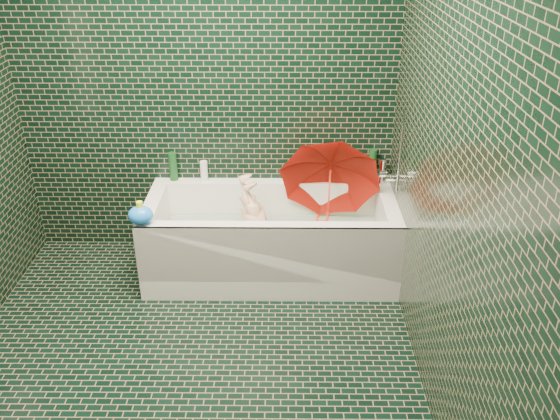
{
  "coord_description": "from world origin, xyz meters",
  "views": [
    {
      "loc": [
        0.55,
        -2.53,
        2.35
      ],
      "look_at": [
        0.51,
        0.82,
        0.59
      ],
      "focal_mm": 38.0,
      "sensor_mm": 36.0,
      "label": 1
    }
  ],
  "objects_px": {
    "child": "(261,231)",
    "umbrella": "(329,191)",
    "bathtub": "(271,246)",
    "rubber_duck": "(345,176)",
    "bath_toy": "(141,215)"
  },
  "relations": [
    {
      "from": "bathtub",
      "to": "umbrella",
      "type": "height_order",
      "value": "umbrella"
    },
    {
      "from": "umbrella",
      "to": "bath_toy",
      "type": "distance_m",
      "value": 1.25
    },
    {
      "from": "rubber_duck",
      "to": "child",
      "type": "bearing_deg",
      "value": -142.07
    },
    {
      "from": "bathtub",
      "to": "bath_toy",
      "type": "distance_m",
      "value": 0.95
    },
    {
      "from": "bathtub",
      "to": "rubber_duck",
      "type": "bearing_deg",
      "value": 33.42
    },
    {
      "from": "bathtub",
      "to": "umbrella",
      "type": "distance_m",
      "value": 0.57
    },
    {
      "from": "umbrella",
      "to": "bath_toy",
      "type": "height_order",
      "value": "umbrella"
    },
    {
      "from": "umbrella",
      "to": "bath_toy",
      "type": "xyz_separation_m",
      "value": [
        -1.19,
        -0.36,
        0.0
      ]
    },
    {
      "from": "umbrella",
      "to": "bath_toy",
      "type": "bearing_deg",
      "value": -154.26
    },
    {
      "from": "rubber_duck",
      "to": "bath_toy",
      "type": "height_order",
      "value": "bath_toy"
    },
    {
      "from": "child",
      "to": "umbrella",
      "type": "relative_size",
      "value": 1.23
    },
    {
      "from": "bathtub",
      "to": "umbrella",
      "type": "xyz_separation_m",
      "value": [
        0.39,
        0.05,
        0.4
      ]
    },
    {
      "from": "bathtub",
      "to": "child",
      "type": "xyz_separation_m",
      "value": [
        -0.07,
        0.03,
        0.1
      ]
    },
    {
      "from": "child",
      "to": "rubber_duck",
      "type": "bearing_deg",
      "value": 105.89
    },
    {
      "from": "rubber_duck",
      "to": "bath_toy",
      "type": "relative_size",
      "value": 0.64
    }
  ]
}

